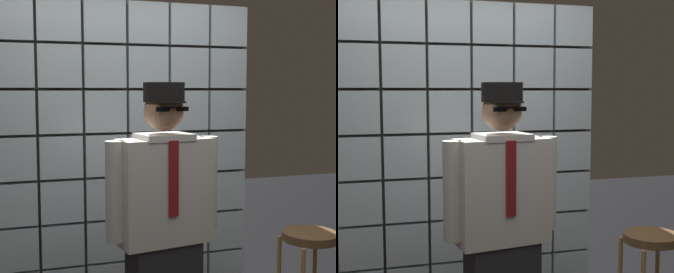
{
  "view_description": "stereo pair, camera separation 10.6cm",
  "coord_description": "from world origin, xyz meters",
  "views": [
    {
      "loc": [
        -0.88,
        -2.27,
        1.68
      ],
      "look_at": [
        -0.06,
        0.25,
        1.42
      ],
      "focal_mm": 52.58,
      "sensor_mm": 36.0,
      "label": 1
    },
    {
      "loc": [
        -0.78,
        -2.31,
        1.68
      ],
      "look_at": [
        -0.06,
        0.25,
        1.42
      ],
      "focal_mm": 52.58,
      "sensor_mm": 36.0,
      "label": 2
    }
  ],
  "objects": [
    {
      "name": "bar_stool",
      "position": [
        0.86,
        0.25,
        0.6
      ],
      "size": [
        0.34,
        0.34,
        0.81
      ],
      "color": "brown",
      "rests_on": "ground"
    },
    {
      "name": "standing_person",
      "position": [
        -0.07,
        0.29,
        0.9
      ],
      "size": [
        0.69,
        0.33,
        1.72
      ],
      "rotation": [
        0.0,
        0.0,
        0.15
      ],
      "color": "#28282D",
      "rests_on": "ground"
    },
    {
      "name": "glass_block_wall",
      "position": [
        0.0,
        1.46,
        1.17
      ],
      "size": [
        2.05,
        0.1,
        2.39
      ],
      "color": "silver",
      "rests_on": "ground"
    }
  ]
}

